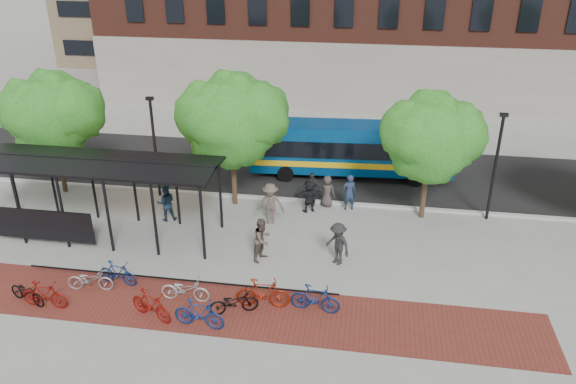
# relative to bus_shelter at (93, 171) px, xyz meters

# --- Properties ---
(ground) EXTENTS (160.00, 160.00, 0.00)m
(ground) POSITION_rel_bus_shelter_xyz_m (8.13, 0.48, -3.00)
(ground) COLOR #9E9E99
(ground) RESTS_ON ground
(asphalt_street) EXTENTS (160.00, 8.00, 0.01)m
(asphalt_street) POSITION_rel_bus_shelter_xyz_m (8.13, 8.48, -2.99)
(asphalt_street) COLOR black
(asphalt_street) RESTS_ON ground
(curb) EXTENTS (160.00, 0.25, 0.12)m
(curb) POSITION_rel_bus_shelter_xyz_m (8.13, 4.48, -2.94)
(curb) COLOR #B7B7B2
(curb) RESTS_ON ground
(brick_strip) EXTENTS (24.00, 3.00, 0.01)m
(brick_strip) POSITION_rel_bus_shelter_xyz_m (6.13, -4.52, -3.00)
(brick_strip) COLOR maroon
(brick_strip) RESTS_ON ground
(bike_rack_rail) EXTENTS (12.00, 0.05, 0.95)m
(bike_rack_rail) POSITION_rel_bus_shelter_xyz_m (4.83, -3.62, -3.00)
(bike_rack_rail) COLOR black
(bike_rack_rail) RESTS_ON ground
(bus_shelter) EXTENTS (10.60, 3.07, 3.60)m
(bus_shelter) POSITION_rel_bus_shelter_xyz_m (0.00, 0.00, 0.00)
(bus_shelter) COLOR black
(bus_shelter) RESTS_ON ground
(tree_a) EXTENTS (4.90, 4.00, 6.18)m
(tree_a) POSITION_rel_bus_shelter_xyz_m (-3.77, 3.83, 1.24)
(tree_a) COLOR #382619
(tree_a) RESTS_ON ground
(tree_b) EXTENTS (5.15, 4.20, 6.47)m
(tree_b) POSITION_rel_bus_shelter_xyz_m (5.23, 3.83, 1.46)
(tree_b) COLOR #382619
(tree_b) RESTS_ON ground
(tree_c) EXTENTS (4.66, 3.80, 5.92)m
(tree_c) POSITION_rel_bus_shelter_xyz_m (14.22, 3.83, 1.06)
(tree_c) COLOR #382619
(tree_c) RESTS_ON ground
(lamp_post_left) EXTENTS (0.35, 0.20, 5.12)m
(lamp_post_left) POSITION_rel_bus_shelter_xyz_m (1.13, 4.08, -0.25)
(lamp_post_left) COLOR black
(lamp_post_left) RESTS_ON ground
(lamp_post_right) EXTENTS (0.35, 0.20, 5.12)m
(lamp_post_right) POSITION_rel_bus_shelter_xyz_m (17.13, 4.08, -0.25)
(lamp_post_right) COLOR black
(lamp_post_right) RESTS_ON ground
(bus) EXTENTS (10.84, 3.08, 2.89)m
(bus) POSITION_rel_bus_shelter_xyz_m (10.51, 8.17, -1.34)
(bus) COLOR navy
(bus) RESTS_ON ground
(bike_0) EXTENTS (1.77, 1.10, 0.88)m
(bike_0) POSITION_rel_bus_shelter_xyz_m (-0.33, -5.25, -2.56)
(bike_0) COLOR black
(bike_0) RESTS_ON ground
(bike_1) EXTENTS (1.75, 0.53, 1.05)m
(bike_1) POSITION_rel_bus_shelter_xyz_m (0.45, -5.40, -2.48)
(bike_1) COLOR maroon
(bike_1) RESTS_ON ground
(bike_2) EXTENTS (1.80, 0.81, 0.91)m
(bike_2) POSITION_rel_bus_shelter_xyz_m (1.55, -4.15, -2.54)
(bike_2) COLOR #9D9D9F
(bike_2) RESTS_ON ground
(bike_3) EXTENTS (1.67, 0.72, 0.97)m
(bike_3) POSITION_rel_bus_shelter_xyz_m (2.41, -3.62, -2.51)
(bike_3) COLOR navy
(bike_3) RESTS_ON ground
(bike_5) EXTENTS (1.87, 1.18, 1.09)m
(bike_5) POSITION_rel_bus_shelter_xyz_m (4.44, -5.39, -2.45)
(bike_5) COLOR maroon
(bike_5) RESTS_ON ground
(bike_6) EXTENTS (1.83, 0.65, 0.96)m
(bike_6) POSITION_rel_bus_shelter_xyz_m (5.27, -4.22, -2.52)
(bike_6) COLOR #BBBBBE
(bike_6) RESTS_ON ground
(bike_7) EXTENTS (1.87, 0.72, 1.10)m
(bike_7) POSITION_rel_bus_shelter_xyz_m (6.23, -5.59, -2.45)
(bike_7) COLOR navy
(bike_7) RESTS_ON ground
(bike_8) EXTENTS (1.84, 1.20, 0.91)m
(bike_8) POSITION_rel_bus_shelter_xyz_m (7.20, -4.66, -2.54)
(bike_8) COLOR black
(bike_8) RESTS_ON ground
(bike_9) EXTENTS (1.97, 0.68, 1.17)m
(bike_9) POSITION_rel_bus_shelter_xyz_m (8.14, -4.15, -2.42)
(bike_9) COLOR maroon
(bike_9) RESTS_ON ground
(bike_11) EXTENTS (1.83, 0.70, 1.07)m
(bike_11) POSITION_rel_bus_shelter_xyz_m (10.01, -4.11, -2.46)
(bike_11) COLOR navy
(bike_11) RESTS_ON ground
(pedestrian_2) EXTENTS (1.04, 0.93, 1.76)m
(pedestrian_2) POSITION_rel_bus_shelter_xyz_m (2.45, 1.61, -2.12)
(pedestrian_2) COLOR #21384D
(pedestrian_2) RESTS_ON ground
(pedestrian_3) EXTENTS (1.28, 0.74, 1.98)m
(pedestrian_3) POSITION_rel_bus_shelter_xyz_m (7.24, 2.07, -2.01)
(pedestrian_3) COLOR brown
(pedestrian_3) RESTS_ON ground
(pedestrian_4) EXTENTS (1.07, 0.75, 1.68)m
(pedestrian_4) POSITION_rel_bus_shelter_xyz_m (8.86, 4.28, -2.16)
(pedestrian_4) COLOR #2B2B2B
(pedestrian_4) RESTS_ON ground
(pedestrian_5) EXTENTS (1.50, 1.11, 1.57)m
(pedestrian_5) POSITION_rel_bus_shelter_xyz_m (8.83, 3.53, -2.21)
(pedestrian_5) COLOR black
(pedestrian_5) RESTS_ON ground
(pedestrian_6) EXTENTS (0.89, 0.71, 1.59)m
(pedestrian_6) POSITION_rel_bus_shelter_xyz_m (9.62, 4.21, -2.20)
(pedestrian_6) COLOR #413734
(pedestrian_6) RESTS_ON ground
(pedestrian_7) EXTENTS (0.77, 0.64, 1.81)m
(pedestrian_7) POSITION_rel_bus_shelter_xyz_m (10.69, 4.02, -2.09)
(pedestrian_7) COLOR #202E4B
(pedestrian_7) RESTS_ON ground
(pedestrian_8) EXTENTS (1.01, 1.11, 1.85)m
(pedestrian_8) POSITION_rel_bus_shelter_xyz_m (7.50, -1.02, -2.07)
(pedestrian_8) COLOR brown
(pedestrian_8) RESTS_ON ground
(pedestrian_9) EXTENTS (1.34, 1.28, 1.83)m
(pedestrian_9) POSITION_rel_bus_shelter_xyz_m (10.53, -0.86, -2.08)
(pedestrian_9) COLOR #242424
(pedestrian_9) RESTS_ON ground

